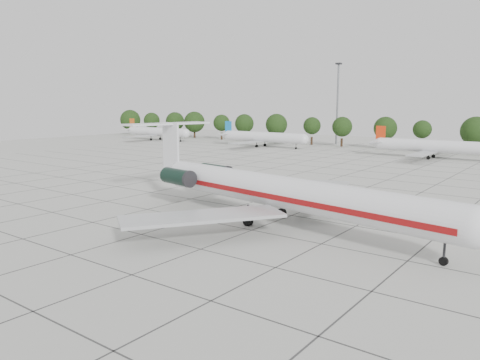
{
  "coord_description": "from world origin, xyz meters",
  "views": [
    {
      "loc": [
        35.25,
        -46.42,
        13.08
      ],
      "look_at": [
        0.47,
        -0.04,
        3.5
      ],
      "focal_mm": 35.0,
      "sensor_mm": 36.0,
      "label": 1
    }
  ],
  "objects_px": {
    "bg_airliner_c": "(435,147)",
    "main_airliner": "(270,190)",
    "floodlight_mast": "(338,99)",
    "bg_airliner_a": "(157,132)",
    "bg_airliner_b": "(263,137)"
  },
  "relations": [
    {
      "from": "bg_airliner_c",
      "to": "main_airliner",
      "type": "bearing_deg",
      "value": -88.83
    },
    {
      "from": "main_airliner",
      "to": "floodlight_mast",
      "type": "xyz_separation_m",
      "value": [
        -37.68,
        96.18,
        10.58
      ]
    },
    {
      "from": "main_airliner",
      "to": "bg_airliner_a",
      "type": "distance_m",
      "value": 120.16
    },
    {
      "from": "main_airliner",
      "to": "bg_airliner_c",
      "type": "bearing_deg",
      "value": 100.67
    },
    {
      "from": "bg_airliner_c",
      "to": "floodlight_mast",
      "type": "height_order",
      "value": "floodlight_mast"
    },
    {
      "from": "bg_airliner_c",
      "to": "floodlight_mast",
      "type": "relative_size",
      "value": 1.11
    },
    {
      "from": "main_airliner",
      "to": "bg_airliner_c",
      "type": "xyz_separation_m",
      "value": [
        -1.5,
        73.12,
        -0.79
      ]
    },
    {
      "from": "bg_airliner_a",
      "to": "bg_airliner_b",
      "type": "distance_m",
      "value": 44.52
    },
    {
      "from": "floodlight_mast",
      "to": "bg_airliner_a",
      "type": "bearing_deg",
      "value": -158.07
    },
    {
      "from": "bg_airliner_b",
      "to": "bg_airliner_c",
      "type": "bearing_deg",
      "value": -1.09
    },
    {
      "from": "floodlight_mast",
      "to": "main_airliner",
      "type": "bearing_deg",
      "value": -68.61
    },
    {
      "from": "floodlight_mast",
      "to": "bg_airliner_c",
      "type": "bearing_deg",
      "value": -32.52
    },
    {
      "from": "bg_airliner_b",
      "to": "bg_airliner_c",
      "type": "distance_m",
      "value": 49.53
    },
    {
      "from": "bg_airliner_b",
      "to": "floodlight_mast",
      "type": "height_order",
      "value": "floodlight_mast"
    },
    {
      "from": "main_airliner",
      "to": "floodlight_mast",
      "type": "relative_size",
      "value": 1.74
    }
  ]
}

